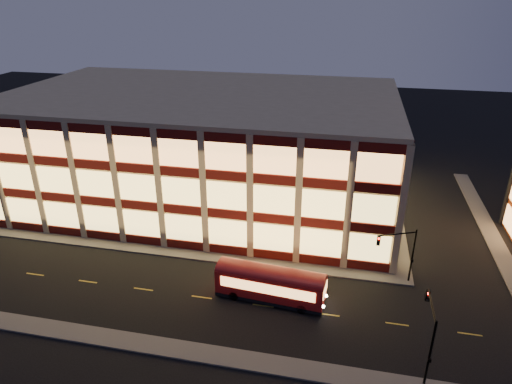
# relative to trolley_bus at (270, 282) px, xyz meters

# --- Properties ---
(ground) EXTENTS (200.00, 200.00, 0.00)m
(ground) POSITION_rel_trolley_bus_xyz_m (-10.44, 4.84, -1.91)
(ground) COLOR black
(ground) RESTS_ON ground
(sidewalk_office_south) EXTENTS (54.00, 2.00, 0.15)m
(sidewalk_office_south) POSITION_rel_trolley_bus_xyz_m (-13.44, 5.84, -1.84)
(sidewalk_office_south) COLOR #514F4C
(sidewalk_office_south) RESTS_ON ground
(sidewalk_office_east) EXTENTS (2.00, 30.00, 0.15)m
(sidewalk_office_east) POSITION_rel_trolley_bus_xyz_m (12.56, 21.84, -1.84)
(sidewalk_office_east) COLOR #514F4C
(sidewalk_office_east) RESTS_ON ground
(sidewalk_tower_west) EXTENTS (2.00, 30.00, 0.15)m
(sidewalk_tower_west) POSITION_rel_trolley_bus_xyz_m (23.56, 21.84, -1.84)
(sidewalk_tower_west) COLOR #514F4C
(sidewalk_tower_west) RESTS_ON ground
(sidewalk_near) EXTENTS (100.00, 2.00, 0.15)m
(sidewalk_near) POSITION_rel_trolley_bus_xyz_m (-10.44, -8.16, -1.84)
(sidewalk_near) COLOR #514F4C
(sidewalk_near) RESTS_ON ground
(office_building) EXTENTS (50.45, 30.45, 14.50)m
(office_building) POSITION_rel_trolley_bus_xyz_m (-13.35, 21.76, 5.34)
(office_building) COLOR tan
(office_building) RESTS_ON ground
(traffic_signal_far) EXTENTS (3.79, 1.87, 6.00)m
(traffic_signal_far) POSITION_rel_trolley_bus_xyz_m (11.77, 5.08, 2.20)
(traffic_signal_far) COLOR black
(traffic_signal_far) RESTS_ON ground
(traffic_signal_near) EXTENTS (0.32, 4.45, 6.00)m
(traffic_signal_near) POSITION_rel_trolley_bus_xyz_m (13.06, -6.19, 2.21)
(traffic_signal_near) COLOR black
(traffic_signal_near) RESTS_ON ground
(trolley_bus) EXTENTS (10.37, 3.44, 3.45)m
(trolley_bus) POSITION_rel_trolley_bus_xyz_m (0.00, 0.00, 0.00)
(trolley_bus) COLOR #8B0708
(trolley_bus) RESTS_ON ground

